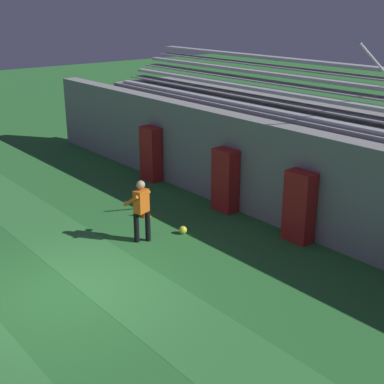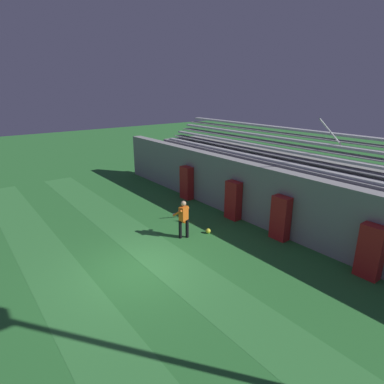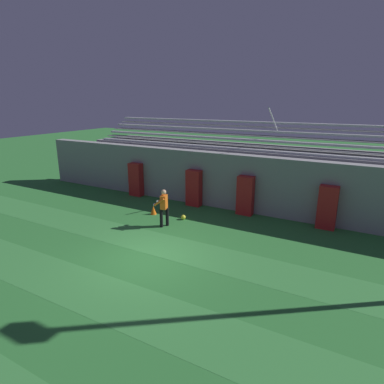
% 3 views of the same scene
% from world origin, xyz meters
% --- Properties ---
extents(ground_plane, '(80.00, 80.00, 0.00)m').
position_xyz_m(ground_plane, '(0.00, 0.00, 0.00)').
color(ground_plane, '#2D7533').
extents(turf_stripe_mid, '(28.00, 1.79, 0.01)m').
position_xyz_m(turf_stripe_mid, '(0.00, -2.41, 0.00)').
color(turf_stripe_mid, '#38843D').
rests_on(turf_stripe_mid, ground).
extents(turf_stripe_far, '(28.00, 1.79, 0.01)m').
position_xyz_m(turf_stripe_far, '(0.00, 1.17, 0.00)').
color(turf_stripe_far, '#38843D').
rests_on(turf_stripe_far, ground).
extents(back_wall, '(24.00, 0.60, 2.80)m').
position_xyz_m(back_wall, '(0.00, 6.50, 1.40)').
color(back_wall, gray).
rests_on(back_wall, ground).
extents(padding_pillar_gate_left, '(0.77, 0.44, 1.89)m').
position_xyz_m(padding_pillar_gate_left, '(-1.40, 5.95, 0.94)').
color(padding_pillar_gate_left, '#B21E1E').
rests_on(padding_pillar_gate_left, ground).
extents(padding_pillar_gate_right, '(0.77, 0.44, 1.89)m').
position_xyz_m(padding_pillar_gate_right, '(1.40, 5.95, 0.94)').
color(padding_pillar_gate_right, '#B21E1E').
rests_on(padding_pillar_gate_right, ground).
extents(padding_pillar_far_left, '(0.77, 0.44, 1.89)m').
position_xyz_m(padding_pillar_far_left, '(-5.19, 5.95, 0.94)').
color(padding_pillar_far_left, '#B21E1E').
rests_on(padding_pillar_far_left, ground).
extents(padding_pillar_far_right, '(0.77, 0.44, 1.89)m').
position_xyz_m(padding_pillar_far_right, '(5.06, 5.95, 0.94)').
color(padding_pillar_far_right, '#B21E1E').
rests_on(padding_pillar_far_right, ground).
extents(bleacher_stand, '(18.00, 3.35, 5.03)m').
position_xyz_m(bleacher_stand, '(0.00, 8.49, 1.50)').
color(bleacher_stand, gray).
rests_on(bleacher_stand, ground).
extents(goalkeeper, '(0.63, 0.68, 1.67)m').
position_xyz_m(goalkeeper, '(-1.16, 2.78, 0.95)').
color(goalkeeper, black).
rests_on(goalkeeper, ground).
extents(soccer_ball, '(0.22, 0.22, 0.22)m').
position_xyz_m(soccer_ball, '(-0.84, 3.89, 0.11)').
color(soccer_ball, yellow).
rests_on(soccer_ball, ground).
extents(traffic_cone, '(0.30, 0.30, 0.42)m').
position_xyz_m(traffic_cone, '(-2.47, 3.82, 0.21)').
color(traffic_cone, orange).
rests_on(traffic_cone, ground).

